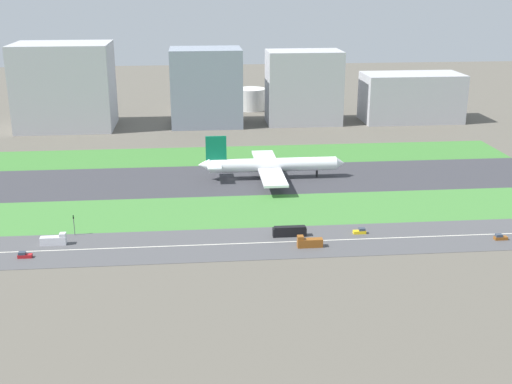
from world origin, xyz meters
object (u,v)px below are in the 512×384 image
(car_2, at_px, (24,255))
(hangar_building, at_px, (206,87))
(terminal_building, at_px, (65,86))
(cargo_warehouse, at_px, (411,97))
(car_0, at_px, (360,231))
(office_tower, at_px, (304,87))
(bus_0, at_px, (290,231))
(fuel_tank_west, at_px, (198,99))
(car_1, at_px, (500,237))
(truck_0, at_px, (309,242))
(fuel_tank_centre, at_px, (251,99))
(truck_2, at_px, (54,240))
(fuel_tank_east, at_px, (295,97))
(traffic_light, at_px, (74,224))
(airliner, at_px, (269,165))

(car_2, bearing_deg, hangar_building, -108.05)
(terminal_building, distance_m, cargo_warehouse, 208.12)
(car_0, distance_m, office_tower, 183.46)
(bus_0, distance_m, fuel_tank_west, 228.86)
(car_1, bearing_deg, bus_0, -8.05)
(truck_0, bearing_deg, fuel_tank_centre, -90.45)
(car_2, xyz_separation_m, fuel_tank_west, (57.92, 237.00, 6.80))
(bus_0, height_order, fuel_tank_west, fuel_tank_west)
(truck_0, relative_size, truck_2, 1.00)
(car_1, distance_m, terminal_building, 261.98)
(car_1, xyz_separation_m, fuel_tank_east, (-34.11, 237.00, 7.26))
(traffic_light, height_order, office_tower, office_tower)
(airliner, relative_size, bus_0, 5.60)
(car_0, relative_size, cargo_warehouse, 0.07)
(bus_0, relative_size, truck_2, 1.38)
(terminal_building, distance_m, office_tower, 140.64)
(terminal_building, bearing_deg, traffic_light, -79.49)
(car_1, relative_size, traffic_light, 0.61)
(truck_0, height_order, cargo_warehouse, cargo_warehouse)
(cargo_warehouse, bearing_deg, terminal_building, 180.00)
(hangar_building, distance_m, fuel_tank_west, 47.67)
(bus_0, bearing_deg, fuel_tank_centre, 88.26)
(car_2, height_order, fuel_tank_east, fuel_tank_east)
(car_0, height_order, hangar_building, hangar_building)
(truck_2, relative_size, fuel_tank_east, 0.34)
(truck_0, xyz_separation_m, traffic_light, (-78.75, 17.99, 2.62))
(car_0, height_order, traffic_light, traffic_light)
(car_1, bearing_deg, fuel_tank_east, -81.81)
(fuel_tank_west, bearing_deg, car_0, -76.79)
(car_2, relative_size, car_1, 1.00)
(car_1, height_order, traffic_light, traffic_light)
(terminal_building, height_order, hangar_building, terminal_building)
(traffic_light, height_order, fuel_tank_east, fuel_tank_east)
(cargo_warehouse, height_order, fuel_tank_centre, cargo_warehouse)
(cargo_warehouse, bearing_deg, car_1, -99.24)
(car_2, xyz_separation_m, terminal_building, (-19.52, 192.00, 23.67))
(traffic_light, bearing_deg, car_1, -7.10)
(bus_0, bearing_deg, fuel_tank_west, 97.16)
(hangar_building, height_order, fuel_tank_west, hangar_building)
(car_2, xyz_separation_m, hangar_building, (62.58, 192.00, 21.82))
(car_2, distance_m, hangar_building, 203.12)
(traffic_light, relative_size, hangar_building, 0.16)
(traffic_light, relative_size, fuel_tank_centre, 0.36)
(terminal_building, relative_size, fuel_tank_centre, 2.74)
(hangar_building, bearing_deg, truck_2, -106.86)
(truck_2, bearing_deg, fuel_tank_east, 63.01)
(hangar_building, height_order, office_tower, hangar_building)
(car_0, relative_size, traffic_light, 0.61)
(cargo_warehouse, relative_size, fuel_tank_east, 2.42)
(truck_0, bearing_deg, terminal_building, -59.96)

